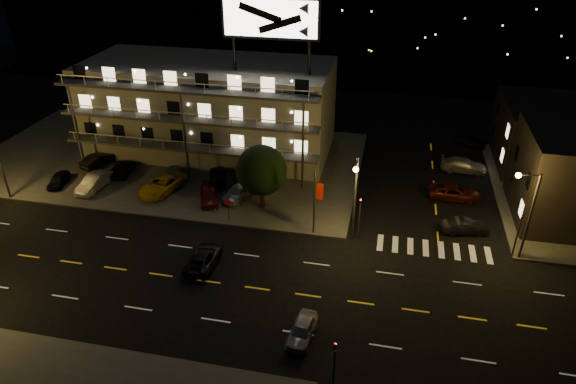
% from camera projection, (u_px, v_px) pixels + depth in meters
% --- Properties ---
extents(ground, '(140.00, 140.00, 0.00)m').
position_uv_depth(ground, '(233.00, 285.00, 40.09)').
color(ground, black).
rests_on(ground, ground).
extents(curb_nw, '(44.00, 24.00, 0.15)m').
position_uv_depth(curb_nw, '(169.00, 159.00, 59.62)').
color(curb_nw, '#3C3B39').
rests_on(curb_nw, ground).
extents(motel, '(28.00, 13.80, 18.10)m').
position_uv_depth(motel, '(210.00, 107.00, 59.61)').
color(motel, gray).
rests_on(motel, ground).
extents(side_bldg_back, '(14.06, 12.00, 7.00)m').
position_uv_depth(side_bldg_back, '(566.00, 136.00, 56.81)').
color(side_bldg_back, black).
rests_on(side_bldg_back, ground).
extents(streetlight_nc, '(0.44, 1.92, 8.00)m').
position_uv_depth(streetlight_nc, '(355.00, 192.00, 42.88)').
color(streetlight_nc, '#2D2D30').
rests_on(streetlight_nc, ground).
extents(streetlight_ne, '(1.92, 0.44, 8.00)m').
position_uv_depth(streetlight_ne, '(527.00, 207.00, 40.72)').
color(streetlight_ne, '#2D2D30').
rests_on(streetlight_ne, ground).
extents(signal_nw, '(0.20, 0.27, 4.60)m').
position_uv_depth(signal_nw, '(360.00, 214.00, 44.44)').
color(signal_nw, '#2D2D30').
rests_on(signal_nw, ground).
extents(signal_sw, '(0.20, 0.27, 4.60)m').
position_uv_depth(signal_sw, '(334.00, 364.00, 29.96)').
color(signal_sw, '#2D2D30').
rests_on(signal_sw, ground).
extents(signal_ne, '(0.27, 0.20, 4.60)m').
position_uv_depth(signal_ne, '(518.00, 231.00, 42.09)').
color(signal_ne, '#2D2D30').
rests_on(signal_ne, ground).
extents(banner_north, '(0.83, 0.16, 6.40)m').
position_uv_depth(banner_north, '(315.00, 201.00, 44.64)').
color(banner_north, '#2D2D30').
rests_on(banner_north, ground).
extents(stop_sign, '(0.91, 0.11, 2.61)m').
position_uv_depth(stop_sign, '(228.00, 207.00, 47.09)').
color(stop_sign, '#2D2D30').
rests_on(stop_sign, ground).
extents(tree, '(5.03, 4.85, 6.34)m').
position_uv_depth(tree, '(261.00, 172.00, 48.44)').
color(tree, black).
rests_on(tree, curb_nw).
extents(lot_car_0, '(2.12, 3.79, 1.22)m').
position_uv_depth(lot_car_0, '(58.00, 180.00, 53.74)').
color(lot_car_0, black).
rests_on(lot_car_0, curb_nw).
extents(lot_car_1, '(1.98, 4.77, 1.53)m').
position_uv_depth(lot_car_1, '(94.00, 182.00, 52.89)').
color(lot_car_1, gray).
rests_on(lot_car_1, curb_nw).
extents(lot_car_2, '(4.14, 6.07, 1.54)m').
position_uv_depth(lot_car_2, '(162.00, 185.00, 52.43)').
color(lot_car_2, gold).
rests_on(lot_car_2, curb_nw).
extents(lot_car_3, '(3.22, 4.67, 1.25)m').
position_uv_depth(lot_car_3, '(209.00, 195.00, 50.84)').
color(lot_car_3, '#51160B').
rests_on(lot_car_3, curb_nw).
extents(lot_car_4, '(3.01, 4.75, 1.51)m').
position_uv_depth(lot_car_4, '(239.00, 192.00, 51.22)').
color(lot_car_4, gray).
rests_on(lot_car_4, curb_nw).
extents(lot_car_5, '(2.91, 4.63, 1.44)m').
position_uv_depth(lot_car_5, '(99.00, 160.00, 57.66)').
color(lot_car_5, black).
rests_on(lot_car_5, curb_nw).
extents(lot_car_6, '(2.64, 4.74, 1.25)m').
position_uv_depth(lot_car_6, '(121.00, 168.00, 56.00)').
color(lot_car_6, black).
rests_on(lot_car_6, curb_nw).
extents(lot_car_7, '(2.65, 4.52, 1.23)m').
position_uv_depth(lot_car_7, '(172.00, 173.00, 54.97)').
color(lot_car_7, gray).
rests_on(lot_car_7, curb_nw).
extents(lot_car_8, '(3.14, 4.77, 1.51)m').
position_uv_depth(lot_car_8, '(218.00, 176.00, 54.16)').
color(lot_car_8, black).
rests_on(lot_car_8, curb_nw).
extents(lot_car_9, '(2.75, 4.28, 1.33)m').
position_uv_depth(lot_car_9, '(245.00, 175.00, 54.51)').
color(lot_car_9, '#51160B').
rests_on(lot_car_9, curb_nw).
extents(side_car_0, '(4.28, 2.15, 1.35)m').
position_uv_depth(side_car_0, '(465.00, 227.00, 46.09)').
color(side_car_0, black).
rests_on(side_car_0, ground).
extents(side_car_1, '(5.16, 2.39, 1.43)m').
position_uv_depth(side_car_1, '(455.00, 192.00, 51.45)').
color(side_car_1, '#51160B').
rests_on(side_car_1, ground).
extents(side_car_2, '(5.08, 2.23, 1.45)m').
position_uv_depth(side_car_2, '(464.00, 165.00, 56.77)').
color(side_car_2, gray).
rests_on(side_car_2, ground).
extents(side_car_3, '(3.86, 2.60, 1.22)m').
position_uv_depth(side_car_3, '(471.00, 142.00, 62.69)').
color(side_car_3, black).
rests_on(side_car_3, ground).
extents(road_car_east, '(1.91, 3.92, 1.29)m').
position_uv_depth(road_car_east, '(302.00, 330.00, 34.94)').
color(road_car_east, gray).
rests_on(road_car_east, ground).
extents(road_car_west, '(2.26, 4.82, 1.33)m').
position_uv_depth(road_car_west, '(203.00, 258.00, 41.98)').
color(road_car_west, black).
rests_on(road_car_west, ground).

